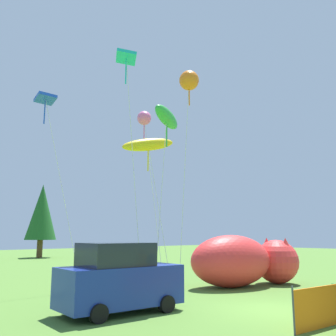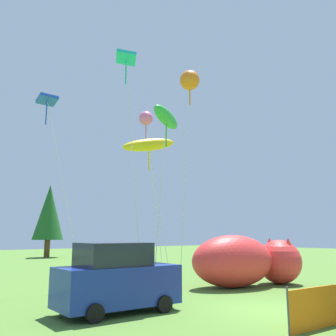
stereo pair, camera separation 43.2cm
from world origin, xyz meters
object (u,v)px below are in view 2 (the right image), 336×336
(kite_pink_octopus, at_px, (146,119))
(kite_green_fish, at_px, (166,118))
(kite_blue_box, at_px, (48,104))
(kite_yellow_hero, at_px, (149,145))
(parked_car, at_px, (117,279))
(inflatable_cat, at_px, (246,263))
(kite_orange_flower, at_px, (190,81))
(kite_teal_diamond, at_px, (126,63))

(kite_pink_octopus, distance_m, kite_green_fish, 4.85)
(kite_blue_box, xyz_separation_m, kite_yellow_hero, (3.74, -3.42, -2.16))
(parked_car, distance_m, kite_blue_box, 10.18)
(parked_car, distance_m, inflatable_cat, 8.53)
(kite_pink_octopus, distance_m, kite_blue_box, 5.30)
(parked_car, distance_m, kite_pink_octopus, 10.58)
(kite_pink_octopus, height_order, kite_orange_flower, kite_orange_flower)
(kite_blue_box, height_order, kite_yellow_hero, kite_blue_box)
(kite_green_fish, bearing_deg, kite_teal_diamond, 122.64)
(inflatable_cat, distance_m, kite_green_fish, 8.41)
(parked_car, relative_size, kite_blue_box, 0.45)
(kite_yellow_hero, height_order, kite_orange_flower, kite_orange_flower)
(kite_pink_octopus, distance_m, kite_orange_flower, 3.59)
(parked_car, xyz_separation_m, kite_orange_flower, (5.15, 1.67, 9.01))
(parked_car, relative_size, kite_orange_flower, 0.39)
(kite_yellow_hero, relative_size, kite_green_fish, 0.93)
(kite_blue_box, bearing_deg, inflatable_cat, -31.85)
(kite_teal_diamond, distance_m, kite_green_fish, 3.41)
(parked_car, height_order, kite_blue_box, kite_blue_box)
(kite_orange_flower, bearing_deg, kite_green_fish, -160.80)
(kite_pink_octopus, relative_size, kite_orange_flower, 0.88)
(kite_pink_octopus, relative_size, kite_yellow_hero, 1.25)
(inflatable_cat, xyz_separation_m, kite_teal_diamond, (-6.54, 1.37, 9.18))
(inflatable_cat, distance_m, kite_orange_flower, 9.54)
(inflatable_cat, xyz_separation_m, kite_orange_flower, (-3.30, 0.53, 8.94))
(kite_blue_box, height_order, kite_orange_flower, kite_orange_flower)
(inflatable_cat, relative_size, kite_green_fish, 0.81)
(parked_car, bearing_deg, kite_yellow_hero, 43.99)
(kite_green_fish, relative_size, kite_orange_flower, 0.75)
(kite_teal_diamond, height_order, kite_green_fish, kite_teal_diamond)
(kite_yellow_hero, xyz_separation_m, kite_orange_flower, (1.49, -1.35, 3.28))
(kite_teal_diamond, relative_size, kite_pink_octopus, 1.16)
(inflatable_cat, distance_m, kite_blue_box, 12.73)
(parked_car, bearing_deg, kite_green_fish, 21.49)
(kite_yellow_hero, bearing_deg, parked_car, -140.56)
(kite_yellow_hero, xyz_separation_m, kite_green_fish, (-0.72, -2.12, 0.70))
(parked_car, height_order, kite_pink_octopus, kite_pink_octopus)
(parked_car, height_order, kite_green_fish, kite_green_fish)
(parked_car, distance_m, kite_yellow_hero, 7.44)
(inflatable_cat, bearing_deg, parked_car, -157.52)
(parked_car, bearing_deg, kite_orange_flower, 22.47)
(parked_car, bearing_deg, kite_teal_diamond, 57.26)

